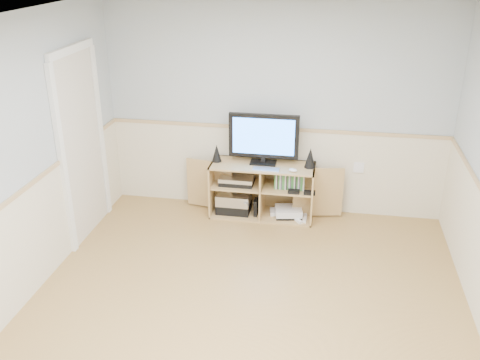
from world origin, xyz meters
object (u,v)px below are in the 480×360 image
keyboard (266,169)px  game_consoles (288,212)px  media_cabinet (263,188)px  monitor (264,137)px

keyboard → game_consoles: size_ratio=0.66×
media_cabinet → monitor: bearing=-90.0°
keyboard → monitor: bearing=107.9°
media_cabinet → monitor: size_ratio=2.35×
monitor → keyboard: size_ratio=2.65×
media_cabinet → game_consoles: 0.41m
game_consoles → keyboard: bearing=-153.4°
keyboard → game_consoles: keyboard is taller
monitor → keyboard: bearing=-72.7°
media_cabinet → keyboard: (0.06, -0.19, 0.32)m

